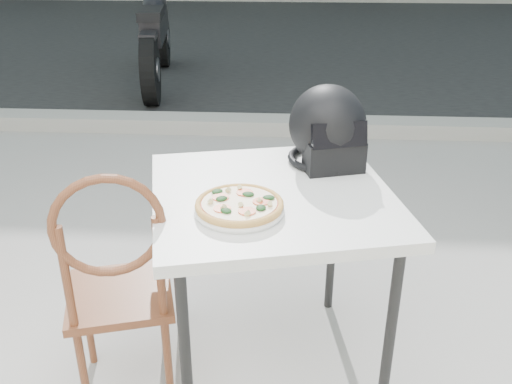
# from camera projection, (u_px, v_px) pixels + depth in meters

# --- Properties ---
(street_asphalt) EXTENTS (30.00, 8.00, 0.00)m
(street_asphalt) POSITION_uv_depth(u_px,v_px,m) (258.00, 39.00, 8.38)
(street_asphalt) COLOR black
(street_asphalt) RESTS_ON ground
(curb) EXTENTS (30.00, 0.25, 0.12)m
(curb) POSITION_uv_depth(u_px,v_px,m) (231.00, 124.00, 4.76)
(curb) COLOR gray
(curb) RESTS_ON ground
(cafe_table_main) EXTENTS (0.97, 0.97, 0.77)m
(cafe_table_main) POSITION_uv_depth(u_px,v_px,m) (272.00, 210.00, 1.99)
(cafe_table_main) COLOR silver
(cafe_table_main) RESTS_ON ground
(plate) EXTENTS (0.29, 0.29, 0.02)m
(plate) POSITION_uv_depth(u_px,v_px,m) (239.00, 210.00, 1.82)
(plate) COLOR white
(plate) RESTS_ON cafe_table_main
(pizza) EXTENTS (0.31, 0.31, 0.04)m
(pizza) POSITION_uv_depth(u_px,v_px,m) (239.00, 204.00, 1.81)
(pizza) COLOR tan
(pizza) RESTS_ON plate
(helmet) EXTENTS (0.36, 0.37, 0.30)m
(helmet) POSITION_uv_depth(u_px,v_px,m) (328.00, 130.00, 2.13)
(helmet) COLOR black
(helmet) RESTS_ON cafe_table_main
(cafe_chair_main) EXTENTS (0.45, 0.45, 0.95)m
(cafe_chair_main) POSITION_uv_depth(u_px,v_px,m) (116.00, 278.00, 1.92)
(cafe_chair_main) COLOR brown
(cafe_chair_main) RESTS_ON ground
(motorcycle) EXTENTS (0.58, 2.22, 1.10)m
(motorcycle) POSITION_uv_depth(u_px,v_px,m) (156.00, 37.00, 5.95)
(motorcycle) COLOR black
(motorcycle) RESTS_ON street_asphalt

